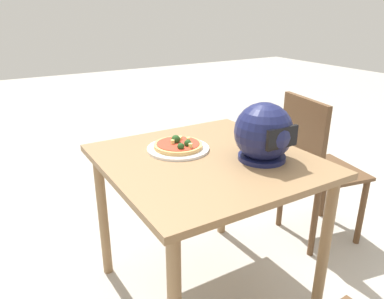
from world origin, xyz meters
TOP-DOWN VIEW (x-y plane):
  - ground_plane at (0.00, 0.00)m, footprint 14.00×14.00m
  - dining_table at (0.00, 0.00)m, footprint 0.88×0.90m
  - pizza_plate at (0.06, -0.15)m, footprint 0.29×0.29m
  - pizza at (0.06, -0.15)m, footprint 0.23×0.23m
  - motorcycle_helmet at (-0.20, 0.14)m, footprint 0.25×0.25m
  - chair_side at (-0.80, -0.08)m, footprint 0.47×0.47m

SIDE VIEW (x-z plane):
  - ground_plane at x=0.00m, z-range 0.00..0.00m
  - chair_side at x=-0.80m, z-range 0.06..0.96m
  - dining_table at x=0.00m, z-range 0.27..1.00m
  - pizza_plate at x=0.06m, z-range 0.74..0.75m
  - pizza at x=0.06m, z-range 0.73..0.79m
  - motorcycle_helmet at x=-0.20m, z-range 0.73..0.98m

